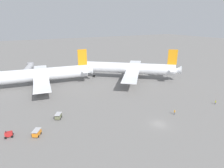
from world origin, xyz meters
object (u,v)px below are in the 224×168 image
(gse_gpu_cart_small, at_px, (9,134))
(airliner_being_pushed, at_px, (129,68))
(airliner_at_gate_left, at_px, (36,75))
(pushback_tug, at_px, (73,74))
(gse_baggage_cart_trailing, at_px, (37,133))
(ground_crew_ramp_agent_by_cones, at_px, (175,112))
(ground_crew_wing_walker_right, at_px, (215,102))
(jet_bridge, at_px, (29,68))
(gse_baggage_cart_near_cluster, at_px, (58,116))

(gse_gpu_cart_small, bearing_deg, airliner_being_pushed, 26.67)
(airliner_at_gate_left, height_order, gse_gpu_cart_small, airliner_at_gate_left)
(pushback_tug, relative_size, gse_gpu_cart_small, 3.45)
(pushback_tug, height_order, gse_baggage_cart_trailing, pushback_tug)
(airliner_at_gate_left, bearing_deg, pushback_tug, 23.08)
(airliner_at_gate_left, distance_m, ground_crew_ramp_agent_by_cones, 61.93)
(airliner_being_pushed, distance_m, ground_crew_wing_walker_right, 43.06)
(airliner_at_gate_left, height_order, gse_baggage_cart_trailing, airliner_at_gate_left)
(ground_crew_wing_walker_right, bearing_deg, gse_gpu_cart_small, 168.73)
(jet_bridge, bearing_deg, ground_crew_wing_walker_right, -53.61)
(airliner_being_pushed, xyz_separation_m, pushback_tug, (-23.62, 19.63, -4.54))
(airliner_at_gate_left, distance_m, jet_bridge, 20.89)
(airliner_at_gate_left, height_order, jet_bridge, airliner_at_gate_left)
(gse_gpu_cart_small, bearing_deg, jet_bridge, 78.68)
(pushback_tug, height_order, ground_crew_wing_walker_right, pushback_tug)
(gse_gpu_cart_small, distance_m, gse_baggage_cart_trailing, 7.12)
(airliner_being_pushed, distance_m, jet_bridge, 54.82)
(ground_crew_ramp_agent_by_cones, height_order, jet_bridge, jet_bridge)
(airliner_at_gate_left, xyz_separation_m, ground_crew_ramp_agent_by_cones, (34.28, -51.39, -4.38))
(pushback_tug, bearing_deg, ground_crew_ramp_agent_by_cones, -76.67)
(gse_gpu_cart_small, bearing_deg, pushback_tug, 55.53)
(pushback_tug, xyz_separation_m, gse_baggage_cart_near_cluster, (-19.24, -44.48, -0.31))
(airliner_being_pushed, height_order, ground_crew_ramp_agent_by_cones, airliner_being_pushed)
(pushback_tug, xyz_separation_m, ground_crew_wing_walker_right, (33.30, -61.29, -0.37))
(gse_gpu_cart_small, distance_m, ground_crew_wing_walker_right, 67.62)
(gse_baggage_cart_trailing, bearing_deg, gse_gpu_cart_small, 155.68)
(airliner_being_pushed, height_order, gse_baggage_cart_near_cluster, airliner_being_pushed)
(gse_baggage_cart_near_cluster, bearing_deg, gse_gpu_cart_small, -165.37)
(airliner_being_pushed, distance_m, gse_baggage_cart_trailing, 59.35)
(gse_baggage_cart_trailing, relative_size, jet_bridge, 0.20)
(airliner_at_gate_left, bearing_deg, jet_bridge, 92.35)
(ground_crew_ramp_agent_by_cones, bearing_deg, pushback_tug, 103.33)
(pushback_tug, bearing_deg, gse_baggage_cart_near_cluster, -113.39)
(gse_baggage_cart_trailing, height_order, jet_bridge, jet_bridge)
(pushback_tug, bearing_deg, airliner_being_pushed, -39.73)
(pushback_tug, distance_m, gse_baggage_cart_near_cluster, 48.47)
(airliner_at_gate_left, relative_size, gse_baggage_cart_near_cluster, 16.93)
(gse_baggage_cart_near_cluster, height_order, ground_crew_wing_walker_right, gse_baggage_cart_near_cluster)
(gse_baggage_cart_trailing, xyz_separation_m, jet_bridge, (5.60, 63.30, 3.58))
(gse_baggage_cart_near_cluster, relative_size, jet_bridge, 0.20)
(ground_crew_ramp_agent_by_cones, xyz_separation_m, ground_crew_wing_walker_right, (19.10, -1.35, -0.11))
(ground_crew_wing_walker_right, bearing_deg, ground_crew_ramp_agent_by_cones, 175.96)
(ground_crew_ramp_agent_by_cones, bearing_deg, jet_bridge, 115.93)
(airliner_at_gate_left, relative_size, gse_baggage_cart_trailing, 16.94)
(gse_gpu_cart_small, relative_size, jet_bridge, 0.14)
(airliner_being_pushed, height_order, gse_baggage_cart_trailing, airliner_being_pushed)
(pushback_tug, height_order, jet_bridge, jet_bridge)
(pushback_tug, relative_size, jet_bridge, 0.49)
(gse_baggage_cart_near_cluster, distance_m, jet_bridge, 56.91)
(airliner_at_gate_left, relative_size, ground_crew_ramp_agent_by_cones, 30.48)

